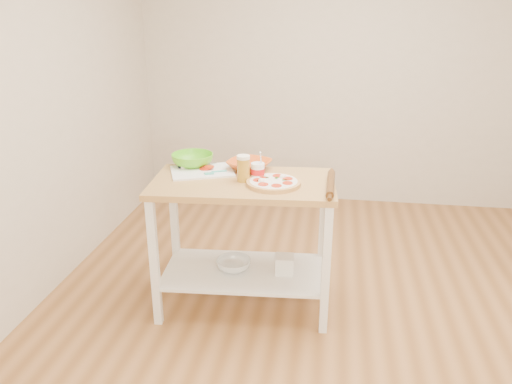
{
  "coord_description": "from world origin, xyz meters",
  "views": [
    {
      "loc": [
        -0.06,
        -2.79,
        1.93
      ],
      "look_at": [
        -0.52,
        0.16,
        0.82
      ],
      "focal_mm": 35.0,
      "sensor_mm": 36.0,
      "label": 1
    }
  ],
  "objects_px": {
    "knife": "(192,166)",
    "shelf_bin": "(285,264)",
    "yogurt_tub": "(258,171)",
    "prep_island": "(243,218)",
    "spatula": "(214,172)",
    "pizza": "(273,182)",
    "green_bowl": "(193,160)",
    "beer_pint": "(243,168)",
    "orange_bowl": "(249,165)",
    "shelf_glass_bowl": "(234,265)",
    "cutting_board": "(202,171)",
    "rolling_pin": "(331,184)"
  },
  "relations": [
    {
      "from": "prep_island",
      "to": "knife",
      "type": "bearing_deg",
      "value": 152.4
    },
    {
      "from": "prep_island",
      "to": "rolling_pin",
      "type": "xyz_separation_m",
      "value": [
        0.55,
        -0.05,
        0.28
      ]
    },
    {
      "from": "beer_pint",
      "to": "green_bowl",
      "type": "bearing_deg",
      "value": 148.08
    },
    {
      "from": "orange_bowl",
      "to": "yogurt_tub",
      "type": "height_order",
      "value": "yogurt_tub"
    },
    {
      "from": "prep_island",
      "to": "rolling_pin",
      "type": "bearing_deg",
      "value": -4.84
    },
    {
      "from": "orange_bowl",
      "to": "shelf_glass_bowl",
      "type": "xyz_separation_m",
      "value": [
        -0.07,
        -0.22,
        -0.64
      ]
    },
    {
      "from": "rolling_pin",
      "to": "shelf_bin",
      "type": "distance_m",
      "value": 0.67
    },
    {
      "from": "spatula",
      "to": "yogurt_tub",
      "type": "height_order",
      "value": "yogurt_tub"
    },
    {
      "from": "cutting_board",
      "to": "spatula",
      "type": "height_order",
      "value": "cutting_board"
    },
    {
      "from": "knife",
      "to": "yogurt_tub",
      "type": "relative_size",
      "value": 1.26
    },
    {
      "from": "pizza",
      "to": "yogurt_tub",
      "type": "height_order",
      "value": "yogurt_tub"
    },
    {
      "from": "spatula",
      "to": "shelf_bin",
      "type": "xyz_separation_m",
      "value": [
        0.48,
        -0.07,
        -0.6
      ]
    },
    {
      "from": "knife",
      "to": "shelf_bin",
      "type": "xyz_separation_m",
      "value": [
        0.66,
        -0.18,
        -0.6
      ]
    },
    {
      "from": "orange_bowl",
      "to": "shelf_bin",
      "type": "distance_m",
      "value": 0.7
    },
    {
      "from": "prep_island",
      "to": "knife",
      "type": "distance_m",
      "value": 0.51
    },
    {
      "from": "knife",
      "to": "green_bowl",
      "type": "height_order",
      "value": "green_bowl"
    },
    {
      "from": "green_bowl",
      "to": "spatula",
      "type": "bearing_deg",
      "value": -39.17
    },
    {
      "from": "orange_bowl",
      "to": "prep_island",
      "type": "bearing_deg",
      "value": -90.45
    },
    {
      "from": "orange_bowl",
      "to": "shelf_glass_bowl",
      "type": "height_order",
      "value": "orange_bowl"
    },
    {
      "from": "knife",
      "to": "shelf_bin",
      "type": "distance_m",
      "value": 0.91
    },
    {
      "from": "shelf_glass_bowl",
      "to": "shelf_bin",
      "type": "distance_m",
      "value": 0.34
    },
    {
      "from": "cutting_board",
      "to": "shelf_bin",
      "type": "relative_size",
      "value": 4.03
    },
    {
      "from": "pizza",
      "to": "cutting_board",
      "type": "xyz_separation_m",
      "value": [
        -0.5,
        0.18,
        -0.01
      ]
    },
    {
      "from": "knife",
      "to": "shelf_glass_bowl",
      "type": "bearing_deg",
      "value": -63.55
    },
    {
      "from": "prep_island",
      "to": "yogurt_tub",
      "type": "relative_size",
      "value": 6.35
    },
    {
      "from": "pizza",
      "to": "green_bowl",
      "type": "xyz_separation_m",
      "value": [
        -0.59,
        0.29,
        0.03
      ]
    },
    {
      "from": "knife",
      "to": "shelf_bin",
      "type": "relative_size",
      "value": 1.97
    },
    {
      "from": "beer_pint",
      "to": "shelf_bin",
      "type": "height_order",
      "value": "beer_pint"
    },
    {
      "from": "rolling_pin",
      "to": "pizza",
      "type": "bearing_deg",
      "value": 179.85
    },
    {
      "from": "shelf_bin",
      "to": "pizza",
      "type": "bearing_deg",
      "value": -140.07
    },
    {
      "from": "knife",
      "to": "green_bowl",
      "type": "xyz_separation_m",
      "value": [
        -0.01,
        0.04,
        0.03
      ]
    },
    {
      "from": "pizza",
      "to": "cutting_board",
      "type": "distance_m",
      "value": 0.53
    },
    {
      "from": "orange_bowl",
      "to": "green_bowl",
      "type": "relative_size",
      "value": 0.98
    },
    {
      "from": "green_bowl",
      "to": "shelf_bin",
      "type": "bearing_deg",
      "value": -18.77
    },
    {
      "from": "pizza",
      "to": "yogurt_tub",
      "type": "xyz_separation_m",
      "value": [
        -0.11,
        0.09,
        0.04
      ]
    },
    {
      "from": "green_bowl",
      "to": "rolling_pin",
      "type": "xyz_separation_m",
      "value": [
        0.94,
        -0.29,
        -0.02
      ]
    },
    {
      "from": "prep_island",
      "to": "shelf_glass_bowl",
      "type": "distance_m",
      "value": 0.36
    },
    {
      "from": "yogurt_tub",
      "to": "rolling_pin",
      "type": "relative_size",
      "value": 0.45
    },
    {
      "from": "spatula",
      "to": "shelf_bin",
      "type": "distance_m",
      "value": 0.77
    },
    {
      "from": "shelf_glass_bowl",
      "to": "beer_pint",
      "type": "bearing_deg",
      "value": -5.05
    },
    {
      "from": "cutting_board",
      "to": "beer_pint",
      "type": "relative_size",
      "value": 2.91
    },
    {
      "from": "rolling_pin",
      "to": "shelf_glass_bowl",
      "type": "height_order",
      "value": "rolling_pin"
    },
    {
      "from": "yogurt_tub",
      "to": "prep_island",
      "type": "bearing_deg",
      "value": -151.19
    },
    {
      "from": "orange_bowl",
      "to": "yogurt_tub",
      "type": "relative_size",
      "value": 1.47
    },
    {
      "from": "prep_island",
      "to": "knife",
      "type": "xyz_separation_m",
      "value": [
        -0.39,
        0.2,
        0.27
      ]
    },
    {
      "from": "beer_pint",
      "to": "shelf_glass_bowl",
      "type": "xyz_separation_m",
      "value": [
        -0.07,
        0.01,
        -0.69
      ]
    },
    {
      "from": "orange_bowl",
      "to": "green_bowl",
      "type": "distance_m",
      "value": 0.4
    },
    {
      "from": "beer_pint",
      "to": "shelf_bin",
      "type": "bearing_deg",
      "value": 4.54
    },
    {
      "from": "spatula",
      "to": "knife",
      "type": "bearing_deg",
      "value": 124.29
    },
    {
      "from": "green_bowl",
      "to": "yogurt_tub",
      "type": "distance_m",
      "value": 0.52
    }
  ]
}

